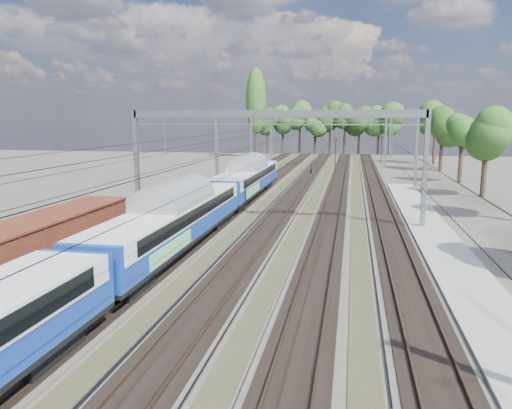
% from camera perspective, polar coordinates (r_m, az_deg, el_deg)
% --- Properties ---
extents(track_bed, '(21.00, 130.00, 0.34)m').
position_cam_1_polar(track_bed, '(54.75, 4.39, 1.11)').
color(track_bed, '#47423A').
rests_on(track_bed, ground).
extents(platform, '(3.00, 70.00, 0.30)m').
position_cam_1_polar(platform, '(30.50, 21.76, -6.51)').
color(platform, gray).
rests_on(platform, ground).
extents(catenary, '(25.65, 130.00, 9.00)m').
position_cam_1_polar(catenary, '(61.77, 5.61, 7.96)').
color(catenary, slate).
rests_on(catenary, ground).
extents(tree_belt, '(39.89, 101.88, 11.76)m').
position_cam_1_polar(tree_belt, '(99.53, 11.85, 9.49)').
color(tree_belt, black).
rests_on(tree_belt, ground).
extents(poplar, '(4.40, 4.40, 19.04)m').
position_cam_1_polar(poplar, '(108.81, 0.00, 11.67)').
color(poplar, black).
rests_on(poplar, ground).
extents(emu_train, '(3.09, 65.40, 4.52)m').
position_cam_1_polar(emu_train, '(30.68, -9.52, -1.01)').
color(emu_train, black).
rests_on(emu_train, ground).
extents(freight_boxcar, '(2.71, 13.08, 3.37)m').
position_cam_1_polar(freight_boxcar, '(27.51, -22.84, -4.20)').
color(freight_boxcar, black).
rests_on(freight_boxcar, ground).
extents(worker, '(0.42, 0.62, 1.66)m').
position_cam_1_polar(worker, '(75.16, 6.35, 4.01)').
color(worker, black).
rests_on(worker, ground).
extents(signal_near, '(0.38, 0.35, 5.29)m').
position_cam_1_polar(signal_near, '(81.45, 9.09, 6.17)').
color(signal_near, black).
rests_on(signal_near, ground).
extents(signal_far, '(0.33, 0.30, 5.30)m').
position_cam_1_polar(signal_far, '(94.42, 14.15, 6.48)').
color(signal_far, black).
rests_on(signal_far, ground).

